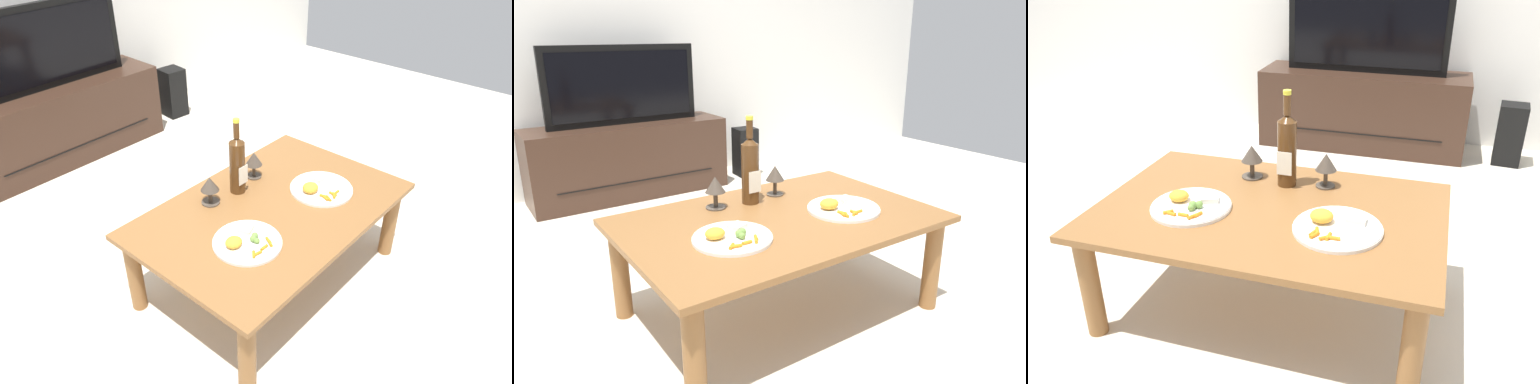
% 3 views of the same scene
% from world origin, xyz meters
% --- Properties ---
extents(ground_plane, '(6.40, 6.40, 0.00)m').
position_xyz_m(ground_plane, '(0.00, 0.00, 0.00)').
color(ground_plane, beige).
extents(dining_table, '(1.22, 0.80, 0.42)m').
position_xyz_m(dining_table, '(0.00, 0.00, 0.36)').
color(dining_table, brown).
rests_on(dining_table, ground_plane).
extents(tv_stand, '(1.35, 0.41, 0.51)m').
position_xyz_m(tv_stand, '(0.03, 1.86, 0.26)').
color(tv_stand, '#382319').
rests_on(tv_stand, ground_plane).
extents(tv_screen, '(1.03, 0.05, 0.52)m').
position_xyz_m(tv_screen, '(0.03, 1.85, 0.77)').
color(tv_screen, black).
rests_on(tv_screen, tv_stand).
extents(floor_speaker, '(0.18, 0.18, 0.38)m').
position_xyz_m(floor_speaker, '(0.97, 1.82, 0.19)').
color(floor_speaker, black).
rests_on(floor_speaker, ground_plane).
extents(wine_bottle, '(0.07, 0.08, 0.37)m').
position_xyz_m(wine_bottle, '(-0.00, 0.21, 0.57)').
color(wine_bottle, '#4C2D14').
rests_on(wine_bottle, dining_table).
extents(goblet_left, '(0.08, 0.08, 0.14)m').
position_xyz_m(goblet_left, '(-0.15, 0.24, 0.51)').
color(goblet_left, '#473D33').
rests_on(goblet_left, dining_table).
extents(goblet_right, '(0.08, 0.08, 0.14)m').
position_xyz_m(goblet_right, '(0.15, 0.24, 0.51)').
color(goblet_right, '#473D33').
rests_on(goblet_right, dining_table).
extents(dinner_plate_left, '(0.29, 0.29, 0.05)m').
position_xyz_m(dinner_plate_left, '(-0.27, -0.08, 0.43)').
color(dinner_plate_left, white).
rests_on(dinner_plate_left, dining_table).
extents(dinner_plate_right, '(0.30, 0.30, 0.06)m').
position_xyz_m(dinner_plate_right, '(0.26, -0.08, 0.43)').
color(dinner_plate_right, white).
rests_on(dinner_plate_right, dining_table).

